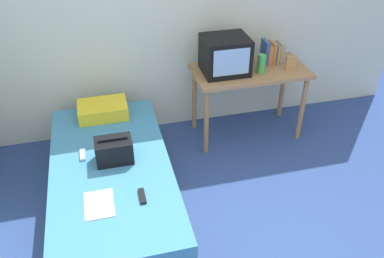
% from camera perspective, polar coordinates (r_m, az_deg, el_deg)
% --- Properties ---
extents(ground_plane, '(8.00, 8.00, 0.00)m').
position_cam_1_polar(ground_plane, '(3.27, 5.84, -17.59)').
color(ground_plane, '#2D4784').
extents(wall_back, '(5.20, 0.10, 2.60)m').
position_cam_1_polar(wall_back, '(4.14, -2.47, 16.57)').
color(wall_back, silver).
rests_on(wall_back, ground).
extents(bed, '(1.00, 2.00, 0.47)m').
position_cam_1_polar(bed, '(3.52, -11.05, -8.01)').
color(bed, '#9E754C').
rests_on(bed, ground).
extents(desk, '(1.16, 0.60, 0.77)m').
position_cam_1_polar(desk, '(4.19, 8.12, 7.17)').
color(desk, '#9E754C').
rests_on(desk, ground).
extents(tv, '(0.44, 0.39, 0.36)m').
position_cam_1_polar(tv, '(3.99, 4.71, 10.39)').
color(tv, black).
rests_on(tv, desk).
extents(water_bottle, '(0.08, 0.08, 0.19)m').
position_cam_1_polar(water_bottle, '(4.06, 9.81, 9.09)').
color(water_bottle, green).
rests_on(water_bottle, desk).
extents(book_row, '(0.21, 0.16, 0.25)m').
position_cam_1_polar(book_row, '(4.29, 11.26, 10.58)').
color(book_row, '#2D5699').
rests_on(book_row, desk).
extents(picture_frame, '(0.11, 0.02, 0.16)m').
position_cam_1_polar(picture_frame, '(4.17, 13.88, 9.07)').
color(picture_frame, '#B27F4C').
rests_on(picture_frame, desk).
extents(pillow, '(0.46, 0.32, 0.13)m').
position_cam_1_polar(pillow, '(3.97, -12.51, 2.68)').
color(pillow, yellow).
rests_on(pillow, bed).
extents(handbag, '(0.30, 0.20, 0.22)m').
position_cam_1_polar(handbag, '(3.35, -10.97, -2.98)').
color(handbag, black).
rests_on(handbag, bed).
extents(magazine, '(0.21, 0.29, 0.01)m').
position_cam_1_polar(magazine, '(3.04, -13.03, -10.35)').
color(magazine, white).
rests_on(magazine, bed).
extents(remote_dark, '(0.04, 0.16, 0.02)m').
position_cam_1_polar(remote_dark, '(3.04, -7.06, -9.40)').
color(remote_dark, black).
rests_on(remote_dark, bed).
extents(remote_silver, '(0.04, 0.14, 0.02)m').
position_cam_1_polar(remote_silver, '(3.51, -15.24, -3.57)').
color(remote_silver, '#B7B7BC').
rests_on(remote_silver, bed).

